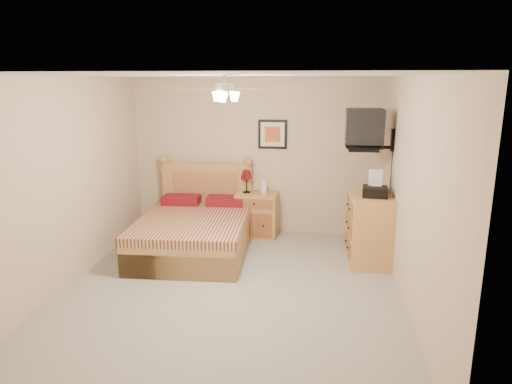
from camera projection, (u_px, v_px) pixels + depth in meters
The scene contains 17 objects.
floor at pixel (231, 289), 5.50m from camera, with size 4.50×4.50×0.00m, color gray.
ceiling at pixel (228, 76), 4.91m from camera, with size 4.00×4.50×0.04m, color white.
wall_back at pixel (256, 157), 7.37m from camera, with size 4.00×0.04×2.50m, color beige.
wall_front at pixel (166, 265), 3.04m from camera, with size 4.00×0.04×2.50m, color beige.
wall_left at pixel (66, 183), 5.46m from camera, with size 0.04×4.50×2.50m, color beige.
wall_right at pixel (411, 194), 4.95m from camera, with size 0.04×4.50×2.50m, color beige.
bed at pixel (193, 211), 6.53m from camera, with size 1.50×1.97×1.28m, color #B68150, non-canonical shape.
nightstand at pixel (257, 214), 7.34m from camera, with size 0.65×0.49×0.70m, color #B77A37.
table_lamp at pixel (247, 181), 7.26m from camera, with size 0.20×0.20×0.37m, color #5E0E10, non-canonical shape.
lotion_bottle at pixel (264, 186), 7.19m from camera, with size 0.10×0.10×0.26m, color white.
framed_picture at pixel (273, 134), 7.23m from camera, with size 0.46×0.04×0.46m, color black.
dresser at pixel (370, 229), 6.22m from camera, with size 0.56×0.81×0.95m, color #C27C41.
fax_machine at pixel (375, 184), 6.01m from camera, with size 0.32×0.34×0.34m, color black, non-canonical shape.
magazine_lower at pixel (369, 190), 6.37m from camera, with size 0.22×0.29×0.03m, color tan.
magazine_upper at pixel (371, 188), 6.38m from camera, with size 0.19×0.26×0.02m, color gray.
wall_tv at pixel (376, 129), 6.14m from camera, with size 0.56×0.46×0.58m, color black, non-canonical shape.
ceiling_fan at pixel (225, 89), 4.75m from camera, with size 1.14×1.14×0.28m, color silver, non-canonical shape.
Camera 1 is at (0.97, -4.98, 2.44)m, focal length 32.00 mm.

